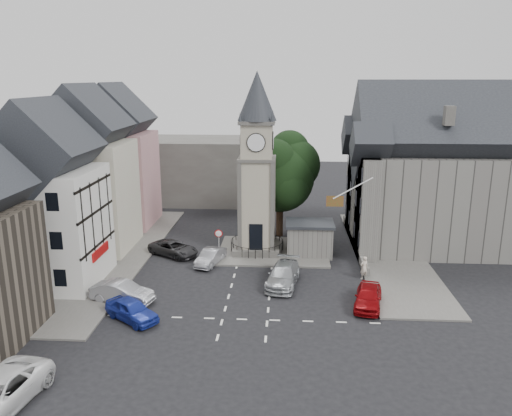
# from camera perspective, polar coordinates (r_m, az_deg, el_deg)

# --- Properties ---
(ground) EXTENTS (120.00, 120.00, 0.00)m
(ground) POSITION_cam_1_polar(r_m,az_deg,el_deg) (39.09, -0.60, -8.93)
(ground) COLOR black
(ground) RESTS_ON ground
(pavement_west) EXTENTS (6.00, 30.00, 0.14)m
(pavement_west) POSITION_cam_1_polar(r_m,az_deg,el_deg) (47.03, -15.49, -5.23)
(pavement_west) COLOR #595651
(pavement_west) RESTS_ON ground
(pavement_east) EXTENTS (6.00, 26.00, 0.14)m
(pavement_east) POSITION_cam_1_polar(r_m,az_deg,el_deg) (47.35, 14.82, -5.04)
(pavement_east) COLOR #595651
(pavement_east) RESTS_ON ground
(central_island) EXTENTS (10.00, 8.00, 0.16)m
(central_island) POSITION_cam_1_polar(r_m,az_deg,el_deg) (46.42, 1.97, -4.93)
(central_island) COLOR #595651
(central_island) RESTS_ON ground
(road_markings) EXTENTS (20.00, 8.00, 0.01)m
(road_markings) POSITION_cam_1_polar(r_m,az_deg,el_deg) (34.13, -1.28, -12.61)
(road_markings) COLOR silver
(road_markings) RESTS_ON ground
(clock_tower) EXTENTS (4.86, 4.86, 16.25)m
(clock_tower) POSITION_cam_1_polar(r_m,az_deg,el_deg) (44.43, 0.12, 4.92)
(clock_tower) COLOR #4C4944
(clock_tower) RESTS_ON ground
(stone_shelter) EXTENTS (4.30, 3.30, 3.08)m
(stone_shelter) POSITION_cam_1_polar(r_m,az_deg,el_deg) (45.51, 6.13, -3.46)
(stone_shelter) COLOR slate
(stone_shelter) RESTS_ON ground
(town_tree) EXTENTS (7.20, 7.20, 10.80)m
(town_tree) POSITION_cam_1_polar(r_m,az_deg,el_deg) (49.49, 2.78, 4.57)
(town_tree) COLOR black
(town_tree) RESTS_ON ground
(warning_sign_post) EXTENTS (0.70, 0.19, 2.85)m
(warning_sign_post) POSITION_cam_1_polar(r_m,az_deg,el_deg) (43.74, -4.29, -3.51)
(warning_sign_post) COLOR black
(warning_sign_post) RESTS_ON ground
(terrace_pink) EXTENTS (8.10, 7.60, 12.80)m
(terrace_pink) POSITION_cam_1_polar(r_m,az_deg,el_deg) (55.54, -15.60, 4.74)
(terrace_pink) COLOR #BB8188
(terrace_pink) RESTS_ON ground
(terrace_cream) EXTENTS (8.10, 7.60, 12.80)m
(terrace_cream) POSITION_cam_1_polar(r_m,az_deg,el_deg) (48.18, -18.64, 3.06)
(terrace_cream) COLOR beige
(terrace_cream) RESTS_ON ground
(terrace_tudor) EXTENTS (8.10, 7.60, 12.00)m
(terrace_tudor) POSITION_cam_1_polar(r_m,az_deg,el_deg) (41.15, -22.69, 0.22)
(terrace_tudor) COLOR silver
(terrace_tudor) RESTS_ON ground
(backdrop_west) EXTENTS (20.00, 10.00, 8.00)m
(backdrop_west) POSITION_cam_1_polar(r_m,az_deg,el_deg) (66.40, -9.26, 4.39)
(backdrop_west) COLOR #4C4944
(backdrop_west) RESTS_ON ground
(east_building) EXTENTS (14.40, 11.40, 12.60)m
(east_building) POSITION_cam_1_polar(r_m,az_deg,el_deg) (49.39, 18.73, 2.94)
(east_building) COLOR slate
(east_building) RESTS_ON ground
(east_boundary_wall) EXTENTS (0.40, 16.00, 0.90)m
(east_boundary_wall) POSITION_cam_1_polar(r_m,az_deg,el_deg) (48.63, 11.17, -3.82)
(east_boundary_wall) COLOR slate
(east_boundary_wall) RESTS_ON ground
(flagpole) EXTENTS (3.68, 0.10, 2.74)m
(flagpole) POSITION_cam_1_polar(r_m,az_deg,el_deg) (41.00, 11.01, 2.23)
(flagpole) COLOR white
(flagpole) RESTS_ON ground
(car_west_blue) EXTENTS (4.40, 3.86, 1.44)m
(car_west_blue) POSITION_cam_1_polar(r_m,az_deg,el_deg) (34.76, -14.02, -11.23)
(car_west_blue) COLOR #1C2E9D
(car_west_blue) RESTS_ON ground
(car_west_silver) EXTENTS (4.88, 2.73, 1.52)m
(car_west_silver) POSITION_cam_1_polar(r_m,az_deg,el_deg) (37.45, -15.05, -9.29)
(car_west_silver) COLOR #9D9EA5
(car_west_silver) RESTS_ON ground
(car_west_grey) EXTENTS (5.27, 4.35, 1.34)m
(car_west_grey) POSITION_cam_1_polar(r_m,az_deg,el_deg) (45.91, -9.42, -4.57)
(car_west_grey) COLOR #272729
(car_west_grey) RESTS_ON ground
(car_island_silver) EXTENTS (2.46, 4.24, 1.32)m
(car_island_silver) POSITION_cam_1_polar(r_m,az_deg,el_deg) (43.40, -5.24, -5.59)
(car_island_silver) COLOR gray
(car_island_silver) RESTS_ON ground
(car_island_east) EXTENTS (3.03, 5.69, 1.57)m
(car_island_east) POSITION_cam_1_polar(r_m,az_deg,el_deg) (39.15, 3.13, -7.66)
(car_island_east) COLOR #A0A3A8
(car_island_east) RESTS_ON ground
(car_east_red) EXTENTS (2.70, 4.72, 1.51)m
(car_east_red) POSITION_cam_1_polar(r_m,az_deg,el_deg) (36.43, 12.70, -9.84)
(car_east_red) COLOR maroon
(car_east_red) RESTS_ON ground
(pedestrian) EXTENTS (0.83, 0.73, 1.91)m
(pedestrian) POSITION_cam_1_polar(r_m,az_deg,el_deg) (40.97, 12.25, -6.69)
(pedestrian) COLOR beige
(pedestrian) RESTS_ON ground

